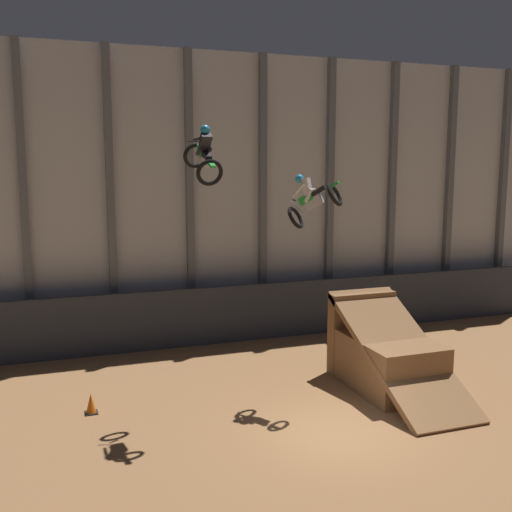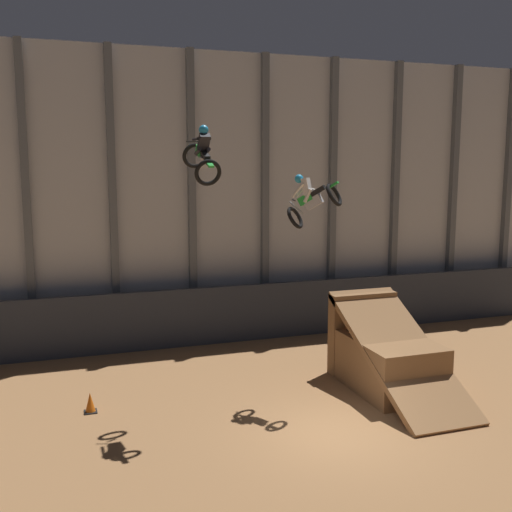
% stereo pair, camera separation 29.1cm
% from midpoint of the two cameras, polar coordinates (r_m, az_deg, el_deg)
% --- Properties ---
extents(ground_plane, '(60.00, 60.00, 0.00)m').
position_cam_midpoint_polar(ground_plane, '(16.40, 7.25, -16.47)').
color(ground_plane, '#996B42').
extents(arena_back_wall, '(32.00, 0.40, 11.36)m').
position_cam_midpoint_polar(arena_back_wall, '(24.24, -3.23, 5.62)').
color(arena_back_wall, silver).
rests_on(arena_back_wall, ground_plane).
extents(lower_barrier, '(31.36, 0.20, 2.26)m').
position_cam_midpoint_polar(lower_barrier, '(23.83, -2.36, -5.50)').
color(lower_barrier, '#2D333D').
rests_on(lower_barrier, ground_plane).
extents(dirt_ramp, '(2.32, 5.32, 2.89)m').
position_cam_midpoint_polar(dirt_ramp, '(19.63, 11.64, -9.24)').
color(dirt_ramp, olive).
rests_on(dirt_ramp, ground_plane).
extents(rider_bike_left_air, '(0.78, 1.86, 1.65)m').
position_cam_midpoint_polar(rider_bike_left_air, '(16.43, -5.55, 9.46)').
color(rider_bike_left_air, black).
extents(rider_bike_right_air, '(1.69, 1.70, 1.68)m').
position_cam_midpoint_polar(rider_bike_right_air, '(17.71, 4.84, 5.40)').
color(rider_bike_right_air, black).
extents(traffic_cone_near_ramp, '(0.36, 0.36, 0.58)m').
position_cam_midpoint_polar(traffic_cone_near_ramp, '(18.04, -15.90, -13.38)').
color(traffic_cone_near_ramp, black).
rests_on(traffic_cone_near_ramp, ground_plane).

